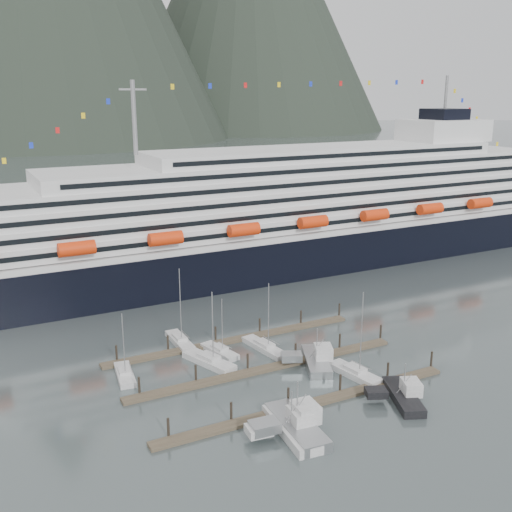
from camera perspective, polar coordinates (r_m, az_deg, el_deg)
The scene contains 15 objects.
ground at distance 99.13m, azimuth 4.50°, elevation -10.83°, with size 1600.00×1600.00×0.00m, color #3F4A4A.
cruise_ship at distance 154.85m, azimuth 3.39°, elevation 3.50°, with size 210.00×30.40×50.30m.
dock_near at distance 89.20m, azimuth 5.18°, elevation -13.79°, with size 48.18×2.28×3.20m.
dock_mid at distance 99.13m, azimuth 1.10°, elevation -10.59°, with size 48.18×2.28×3.20m.
dock_far at distance 109.70m, azimuth -2.16°, elevation -7.95°, with size 48.18×2.28×3.20m.
sailboat_a at distance 98.79m, azimuth -12.38°, elevation -11.00°, with size 3.53×8.68×11.44m.
sailboat_c at distance 101.15m, azimuth -4.49°, elevation -10.01°, with size 6.20×10.81×13.41m.
sailboat_d at distance 106.07m, azimuth 0.84°, elevation -8.73°, with size 4.07×10.98×13.00m.
sailboat_e at distance 109.56m, azimuth -7.26°, elevation -8.04°, with size 2.52×9.49×14.68m.
sailboat_f at distance 104.77m, azimuth -3.48°, elevation -9.08°, with size 4.20×8.61×10.65m.
sailboat_h at distance 98.15m, azimuth 9.39°, elevation -11.00°, with size 4.44×9.96×14.80m.
trawler_a at distance 82.33m, azimuth 3.28°, elevation -15.97°, with size 9.03×12.47×6.68m.
trawler_b at distance 82.64m, azimuth 3.81°, elevation -15.75°, with size 9.60×12.59×8.05m.
trawler_d at distance 92.36m, azimuth 13.78°, elevation -12.74°, with size 9.23×11.23×6.41m.
trawler_e at distance 100.84m, azimuth 5.70°, elevation -9.82°, with size 9.71×11.47×7.12m.
Camera 1 is at (-47.49, -75.36, 43.50)m, focal length 42.00 mm.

